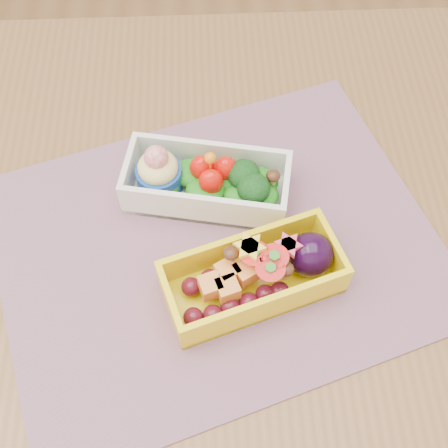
{
  "coord_description": "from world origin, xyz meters",
  "views": [
    {
      "loc": [
        -0.04,
        -0.3,
        1.32
      ],
      "look_at": [
        -0.02,
        0.01,
        0.79
      ],
      "focal_mm": 45.91,
      "sensor_mm": 36.0,
      "label": 1
    }
  ],
  "objects_px": {
    "table": "(243,288)",
    "bento_white": "(206,182)",
    "placemat": "(218,246)",
    "bento_yellow": "(257,275)"
  },
  "relations": [
    {
      "from": "table",
      "to": "bento_white",
      "type": "height_order",
      "value": "bento_white"
    },
    {
      "from": "placemat",
      "to": "bento_white",
      "type": "bearing_deg",
      "value": 98.55
    },
    {
      "from": "placemat",
      "to": "bento_yellow",
      "type": "distance_m",
      "value": 0.07
    },
    {
      "from": "bento_white",
      "to": "placemat",
      "type": "bearing_deg",
      "value": -70.4
    },
    {
      "from": "table",
      "to": "bento_white",
      "type": "relative_size",
      "value": 6.03
    },
    {
      "from": "placemat",
      "to": "bento_white",
      "type": "relative_size",
      "value": 2.4
    },
    {
      "from": "table",
      "to": "placemat",
      "type": "relative_size",
      "value": 2.51
    },
    {
      "from": "table",
      "to": "placemat",
      "type": "xyz_separation_m",
      "value": [
        -0.03,
        0.01,
        0.1
      ]
    },
    {
      "from": "bento_white",
      "to": "bento_yellow",
      "type": "bearing_deg",
      "value": -56.84
    },
    {
      "from": "bento_white",
      "to": "bento_yellow",
      "type": "distance_m",
      "value": 0.13
    }
  ]
}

